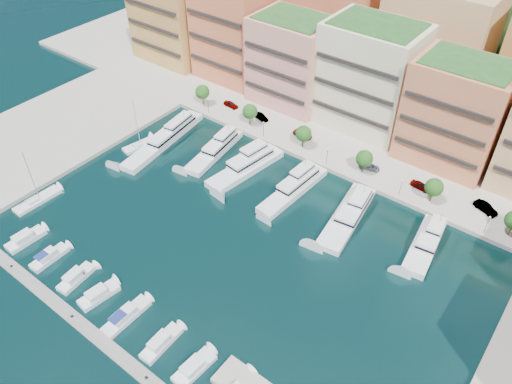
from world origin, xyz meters
TOP-DOWN VIEW (x-y plane):
  - ground at (0.00, 0.00)m, footprint 400.00×400.00m
  - north_quay at (0.00, 62.00)m, footprint 220.00×64.00m
  - west_quay at (-62.00, -8.00)m, footprint 34.00×76.00m
  - hillside at (0.00, 110.00)m, footprint 240.00×40.00m
  - south_pontoon at (-3.00, -30.00)m, footprint 72.00×2.20m
  - apartment_0 at (-66.00, 49.99)m, footprint 22.00×16.50m
  - apartment_1 at (-44.00, 51.99)m, footprint 20.00×16.50m
  - apartment_2 at (-23.00, 49.99)m, footprint 20.00×15.50m
  - apartment_3 at (-2.00, 51.99)m, footprint 22.00×16.50m
  - apartment_4 at (20.00, 49.99)m, footprint 20.00×15.50m
  - backblock_1 at (-25.00, 74.00)m, footprint 26.00×18.00m
  - backblock_2 at (5.00, 74.00)m, footprint 26.00×18.00m
  - tree_0 at (-40.00, 33.50)m, footprint 3.80×3.80m
  - tree_1 at (-24.00, 33.50)m, footprint 3.80×3.80m
  - tree_2 at (-8.00, 33.50)m, footprint 3.80×3.80m
  - tree_3 at (8.00, 33.50)m, footprint 3.80×3.80m
  - tree_4 at (24.00, 33.50)m, footprint 3.80×3.80m
  - lamppost_0 at (-36.00, 31.20)m, footprint 0.30×0.30m
  - lamppost_1 at (-18.00, 31.20)m, footprint 0.30×0.30m
  - lamppost_2 at (0.00, 31.20)m, footprint 0.30×0.30m
  - lamppost_3 at (18.00, 31.20)m, footprint 0.30×0.30m
  - lamppost_4 at (36.00, 31.20)m, footprint 0.30×0.30m
  - yacht_0 at (-36.51, 16.47)m, footprint 7.86×27.66m
  - yacht_1 at (-23.67, 20.14)m, footprint 6.92×19.65m
  - yacht_2 at (-13.77, 19.64)m, footprint 7.44×20.89m
  - yacht_3 at (-0.87, 19.83)m, footprint 5.18×20.22m
  - yacht_4 at (12.59, 19.46)m, footprint 7.93×21.21m
  - yacht_5 at (28.27, 21.59)m, footprint 6.33×16.59m
  - cruiser_0 at (-33.80, -24.58)m, footprint 3.06×7.60m
  - cruiser_1 at (-26.11, -24.60)m, footprint 2.64×7.40m
  - cruiser_2 at (-18.10, -24.58)m, footprint 3.25×7.48m
  - cruiser_3 at (-11.83, -24.58)m, footprint 3.62×7.44m
  - cruiser_4 at (-4.68, -24.62)m, footprint 2.63×8.99m
  - cruiser_5 at (3.62, -24.58)m, footprint 2.74×7.71m
  - cruiser_6 at (10.73, -24.58)m, footprint 3.25×7.39m
  - sailboat_2 at (-39.97, 10.47)m, footprint 4.28×8.54m
  - sailboat_0 at (-42.07, -16.42)m, footprint 3.07×10.28m
  - car_0 at (-33.26, 37.08)m, footprint 4.45×2.01m
  - car_1 at (-23.15, 37.05)m, footprint 4.63×2.61m
  - car_2 at (-10.34, 37.07)m, footprint 5.32×3.00m
  - car_3 at (8.61, 35.46)m, footprint 5.12×3.18m
  - car_4 at (20.63, 36.07)m, footprint 4.56×2.21m
  - car_5 at (34.06, 37.38)m, footprint 5.34×3.43m

SIDE VIEW (x-z plane):
  - ground at x=0.00m, z-range 0.00..0.00m
  - north_quay at x=0.00m, z-range -1.00..1.00m
  - west_quay at x=-62.00m, z-range -1.00..1.00m
  - hillside at x=0.00m, z-range -29.00..29.00m
  - south_pontoon at x=-3.00m, z-range -0.17..0.17m
  - sailboat_0 at x=-42.07m, z-range -6.29..6.91m
  - sailboat_2 at x=-39.97m, z-range -6.28..6.92m
  - cruiser_5 at x=3.62m, z-range -0.73..1.82m
  - cruiser_0 at x=-33.80m, z-range -0.73..1.82m
  - cruiser_2 at x=-18.10m, z-range -0.73..1.82m
  - cruiser_6 at x=10.73m, z-range -0.73..1.82m
  - cruiser_3 at x=-11.83m, z-range -0.73..1.82m
  - cruiser_4 at x=-4.68m, z-range -0.76..1.90m
  - cruiser_1 at x=-26.11m, z-range -0.76..1.90m
  - yacht_4 at x=12.59m, z-range -2.56..4.74m
  - yacht_1 at x=-23.67m, z-range -2.56..4.74m
  - yacht_2 at x=-13.77m, z-range -2.44..4.86m
  - yacht_0 at x=-36.51m, z-range -2.44..4.86m
  - yacht_3 at x=-0.87m, z-range -2.44..4.86m
  - yacht_5 at x=28.27m, z-range -2.44..4.86m
  - car_3 at x=8.61m, z-range 1.00..2.38m
  - car_2 at x=-10.34m, z-range 1.00..2.40m
  - car_1 at x=-23.15m, z-range 1.00..2.44m
  - car_0 at x=-33.26m, z-range 1.00..2.48m
  - car_4 at x=20.63m, z-range 1.00..2.50m
  - car_5 at x=34.06m, z-range 1.00..2.66m
  - lamppost_0 at x=-36.00m, z-range 1.73..5.93m
  - lamppost_1 at x=-18.00m, z-range 1.73..5.93m
  - lamppost_2 at x=0.00m, z-range 1.73..5.93m
  - lamppost_3 at x=18.00m, z-range 1.73..5.93m
  - lamppost_4 at x=36.00m, z-range 1.73..5.93m
  - tree_0 at x=-40.00m, z-range 1.92..7.57m
  - tree_1 at x=-24.00m, z-range 1.92..7.57m
  - tree_2 at x=-8.00m, z-range 1.92..7.57m
  - tree_3 at x=8.00m, z-range 1.92..7.57m
  - tree_4 at x=24.00m, z-range 1.92..7.57m
  - apartment_2 at x=-23.00m, z-range 0.91..23.71m
  - apartment_4 at x=20.00m, z-range 0.91..24.71m
  - apartment_0 at x=-66.00m, z-range 0.91..25.71m
  - apartment_3 at x=-2.00m, z-range 0.91..26.71m
  - apartment_1 at x=-44.00m, z-range 0.91..27.71m
  - backblock_1 at x=-25.00m, z-range 1.00..31.00m
  - backblock_2 at x=5.00m, z-range 1.00..31.00m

